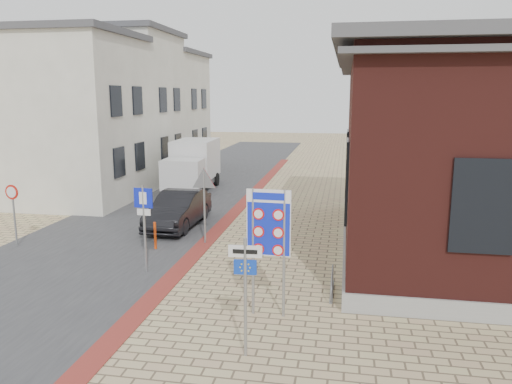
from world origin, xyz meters
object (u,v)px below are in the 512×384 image
Objects in this scene: box_truck at (193,165)px; parking_sign at (144,213)px; border_sign at (269,225)px; sedan at (178,209)px; bollard at (155,236)px; essen_sign at (245,279)px.

parking_sign is at bearing -81.26° from box_truck.
box_truck is 1.72× the size of border_sign.
sedan is 3.09m from bollard.
border_sign reaches higher than box_truck.
box_truck is (-1.81, 7.81, 0.71)m from sedan.
bollard is (2.01, -10.89, -0.94)m from box_truck.
border_sign reaches higher than parking_sign.
parking_sign is at bearing 153.41° from border_sign.
box_truck reaches higher than sedan.
essen_sign reaches higher than bollard.
bollard is at bearing 121.70° from essen_sign.
border_sign is at bearing 82.40° from essen_sign.
border_sign is 1.17× the size of parking_sign.
sedan is 9.13m from border_sign.
box_truck is at bearing 106.39° from parking_sign.
parking_sign reaches higher than essen_sign.
essen_sign is at bearing -42.25° from parking_sign.
bollard is (0.20, -3.07, -0.23)m from sedan.
box_truck reaches higher than bollard.
border_sign is 6.72m from bollard.
box_truck is 13.36m from parking_sign.
sedan is 10.71m from essen_sign.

